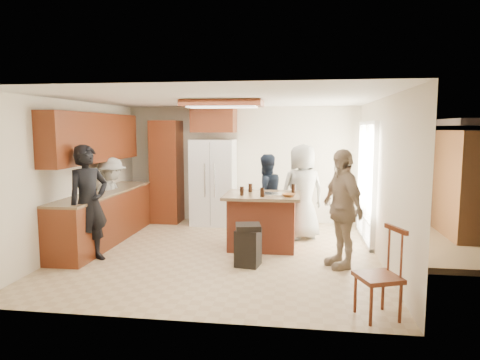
# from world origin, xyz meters

# --- Properties ---
(room_shell) EXTENTS (8.00, 5.20, 5.00)m
(room_shell) POSITION_xyz_m (4.37, 1.64, 0.87)
(room_shell) COLOR tan
(room_shell) RESTS_ON ground
(person_front_left) EXTENTS (0.75, 0.81, 1.80)m
(person_front_left) POSITION_xyz_m (-1.92, -0.68, 0.90)
(person_front_left) COLOR black
(person_front_left) RESTS_ON ground
(person_behind_left) EXTENTS (0.88, 0.80, 1.55)m
(person_behind_left) POSITION_xyz_m (0.61, 1.44, 0.77)
(person_behind_left) COLOR black
(person_behind_left) RESTS_ON ground
(person_behind_right) EXTENTS (1.01, 0.87, 1.76)m
(person_behind_right) POSITION_xyz_m (1.31, 1.12, 0.88)
(person_behind_right) COLOR gray
(person_behind_right) RESTS_ON ground
(person_side_right) EXTENTS (0.89, 1.15, 1.75)m
(person_side_right) POSITION_xyz_m (1.87, -0.41, 0.87)
(person_side_right) COLOR tan
(person_side_right) RESTS_ON ground
(person_counter) EXTENTS (0.63, 1.04, 1.51)m
(person_counter) POSITION_xyz_m (-2.18, 0.66, 0.76)
(person_counter) COLOR gray
(person_counter) RESTS_ON ground
(left_cabinetry) EXTENTS (0.64, 3.00, 2.30)m
(left_cabinetry) POSITION_xyz_m (-2.24, 0.40, 0.96)
(left_cabinetry) COLOR maroon
(left_cabinetry) RESTS_ON ground
(back_wall_units) EXTENTS (1.80, 0.60, 2.45)m
(back_wall_units) POSITION_xyz_m (-1.33, 2.20, 1.38)
(back_wall_units) COLOR maroon
(back_wall_units) RESTS_ON ground
(refrigerator) EXTENTS (0.90, 0.76, 1.80)m
(refrigerator) POSITION_xyz_m (-0.55, 2.12, 0.90)
(refrigerator) COLOR white
(refrigerator) RESTS_ON ground
(kitchen_island) EXTENTS (1.28, 1.03, 0.93)m
(kitchen_island) POSITION_xyz_m (0.64, 0.45, 0.47)
(kitchen_island) COLOR #A8472B
(kitchen_island) RESTS_ON ground
(island_items) EXTENTS (0.95, 0.66, 0.15)m
(island_items) POSITION_xyz_m (0.86, 0.35, 0.97)
(island_items) COLOR silver
(island_items) RESTS_ON kitchen_island
(trash_bin) EXTENTS (0.42, 0.42, 0.63)m
(trash_bin) POSITION_xyz_m (0.51, -0.57, 0.32)
(trash_bin) COLOR black
(trash_bin) RESTS_ON ground
(spindle_chair) EXTENTS (0.54, 0.54, 0.99)m
(spindle_chair) POSITION_xyz_m (2.13, -2.11, 0.45)
(spindle_chair) COLOR maroon
(spindle_chair) RESTS_ON ground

